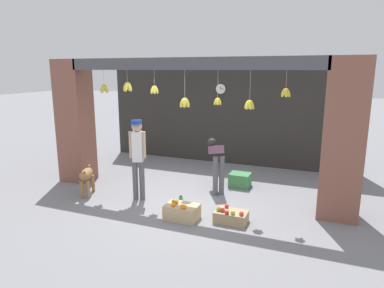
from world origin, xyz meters
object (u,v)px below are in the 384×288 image
(produce_box_green, at_px, (240,180))
(water_bottle, at_px, (181,201))
(worker_stooping, at_px, (216,159))
(dog, at_px, (86,176))
(shopkeeper, at_px, (138,153))
(fruit_crate_apples, at_px, (231,216))
(fruit_crate_oranges, at_px, (182,212))
(wall_clock, at_px, (221,89))

(produce_box_green, height_order, water_bottle, produce_box_green)
(worker_stooping, bearing_deg, water_bottle, -139.44)
(dog, bearing_deg, shopkeeper, 75.55)
(fruit_crate_apples, relative_size, produce_box_green, 1.23)
(fruit_crate_oranges, bearing_deg, fruit_crate_apples, 13.07)
(wall_clock, bearing_deg, fruit_crate_oranges, -82.52)
(worker_stooping, distance_m, fruit_crate_oranges, 1.75)
(fruit_crate_oranges, bearing_deg, produce_box_green, 75.47)
(dog, bearing_deg, produce_box_green, 97.16)
(shopkeeper, bearing_deg, produce_box_green, -157.42)
(worker_stooping, relative_size, water_bottle, 4.91)
(fruit_crate_apples, bearing_deg, shopkeeper, 170.46)
(fruit_crate_oranges, height_order, produce_box_green, fruit_crate_oranges)
(dog, bearing_deg, fruit_crate_apples, 63.39)
(dog, xyz_separation_m, water_bottle, (2.13, 0.17, -0.32))
(worker_stooping, relative_size, wall_clock, 3.84)
(water_bottle, bearing_deg, shopkeeper, 178.66)
(dog, height_order, fruit_crate_apples, dog)
(worker_stooping, bearing_deg, fruit_crate_apples, -93.52)
(worker_stooping, xyz_separation_m, produce_box_green, (0.43, 0.49, -0.59))
(produce_box_green, bearing_deg, wall_clock, 120.11)
(worker_stooping, xyz_separation_m, fruit_crate_oranges, (-0.12, -1.63, -0.61))
(worker_stooping, height_order, fruit_crate_apples, worker_stooping)
(shopkeeper, relative_size, water_bottle, 7.37)
(wall_clock, bearing_deg, fruit_crate_apples, -69.81)
(dog, bearing_deg, worker_stooping, 93.20)
(water_bottle, bearing_deg, fruit_crate_oranges, -64.53)
(dog, xyz_separation_m, worker_stooping, (2.50, 1.28, 0.32))
(fruit_crate_apples, height_order, produce_box_green, produce_box_green)
(fruit_crate_apples, xyz_separation_m, produce_box_green, (-0.31, 1.92, 0.05))
(fruit_crate_oranges, bearing_deg, water_bottle, 115.47)
(produce_box_green, distance_m, wall_clock, 2.90)
(water_bottle, bearing_deg, produce_box_green, 63.33)
(dog, relative_size, fruit_crate_apples, 1.35)
(water_bottle, bearing_deg, fruit_crate_apples, -16.33)
(produce_box_green, bearing_deg, water_bottle, -116.67)
(dog, distance_m, shopkeeper, 1.31)
(fruit_crate_apples, relative_size, wall_clock, 1.97)
(shopkeeper, height_order, worker_stooping, shopkeeper)
(shopkeeper, height_order, wall_clock, wall_clock)
(dog, distance_m, fruit_crate_apples, 3.26)
(fruit_crate_oranges, height_order, wall_clock, wall_clock)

